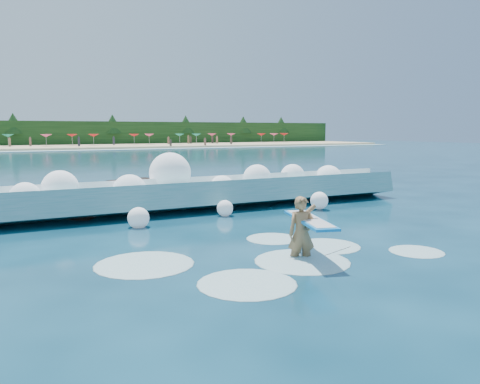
% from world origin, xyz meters
% --- Properties ---
extents(ground, '(200.00, 200.00, 0.00)m').
position_xyz_m(ground, '(0.00, 0.00, 0.00)').
color(ground, '#072A3B').
rests_on(ground, ground).
extents(beach, '(140.00, 20.00, 0.40)m').
position_xyz_m(beach, '(0.00, 78.00, 0.20)').
color(beach, tan).
rests_on(beach, ground).
extents(wet_band, '(140.00, 5.00, 0.08)m').
position_xyz_m(wet_band, '(0.00, 67.00, 0.04)').
color(wet_band, silver).
rests_on(wet_band, ground).
extents(treeline, '(140.00, 4.00, 5.00)m').
position_xyz_m(treeline, '(0.00, 88.00, 2.50)').
color(treeline, black).
rests_on(treeline, ground).
extents(breaking_wave, '(19.06, 2.92, 1.64)m').
position_xyz_m(breaking_wave, '(1.78, 6.29, 0.57)').
color(breaking_wave, teal).
rests_on(breaking_wave, ground).
extents(rock_cluster, '(8.10, 3.30, 1.35)m').
position_xyz_m(rock_cluster, '(-3.59, 7.40, 0.43)').
color(rock_cluster, black).
rests_on(rock_cluster, ground).
extents(surfer_with_board, '(1.37, 3.06, 1.94)m').
position_xyz_m(surfer_with_board, '(1.15, -2.22, 0.72)').
color(surfer_with_board, olive).
rests_on(surfer_with_board, ground).
extents(wave_spray, '(14.63, 4.38, 2.41)m').
position_xyz_m(wave_spray, '(1.49, 6.20, 1.09)').
color(wave_spray, white).
rests_on(wave_spray, ground).
extents(surf_foam, '(8.88, 5.24, 0.12)m').
position_xyz_m(surf_foam, '(-0.01, -1.93, 0.00)').
color(surf_foam, silver).
rests_on(surf_foam, ground).
extents(beach_umbrellas, '(109.53, 6.58, 0.50)m').
position_xyz_m(beach_umbrellas, '(-0.30, 79.44, 2.25)').
color(beach_umbrellas, red).
rests_on(beach_umbrellas, ground).
extents(beachgoers, '(97.18, 13.54, 1.93)m').
position_xyz_m(beachgoers, '(11.22, 74.41, 1.08)').
color(beachgoers, '#3F332D').
rests_on(beachgoers, ground).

